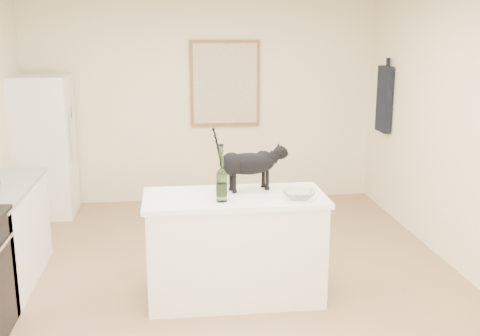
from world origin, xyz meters
name	(u,v)px	position (x,y,z in m)	size (l,w,h in m)	color
floor	(221,287)	(0.00, 0.00, 0.00)	(5.50, 5.50, 0.00)	#96794F
wall_back	(202,103)	(0.00, 2.75, 1.30)	(4.50, 4.50, 0.00)	beige
wall_front	(282,283)	(0.00, -2.75, 1.30)	(4.50, 4.50, 0.00)	beige
wall_right	(474,138)	(2.25, 0.00, 1.30)	(5.50, 5.50, 0.00)	beige
island_base	(235,249)	(0.10, -0.20, 0.43)	(1.44, 0.67, 0.86)	white
island_top	(235,198)	(0.10, -0.20, 0.88)	(1.50, 0.70, 0.04)	white
fridge	(44,146)	(-1.95, 2.35, 0.85)	(0.68, 0.68, 1.70)	white
artwork_frame	(225,84)	(0.30, 2.72, 1.55)	(0.90, 0.03, 1.10)	brown
artwork_canvas	(225,84)	(0.30, 2.70, 1.55)	(0.82, 0.00, 1.02)	beige
hanging_garment	(384,99)	(2.19, 2.05, 1.40)	(0.08, 0.34, 0.80)	black
black_cat	(248,167)	(0.23, -0.05, 1.11)	(0.59, 0.18, 0.41)	black
wine_bottle	(222,176)	(-0.02, -0.35, 1.10)	(0.09, 0.09, 0.41)	#265421
glass_bowl	(299,195)	(0.60, -0.35, 0.93)	(0.26, 0.26, 0.06)	silver
fridge_paper	(72,111)	(-1.60, 2.47, 1.25)	(0.00, 0.13, 0.17)	white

